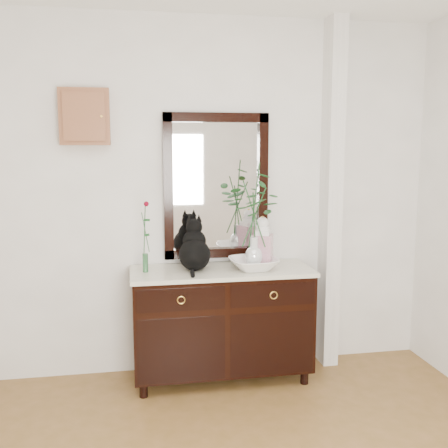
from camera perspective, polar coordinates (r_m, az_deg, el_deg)
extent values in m
cube|color=white|center=(4.00, -2.31, 2.82)|extent=(3.60, 0.04, 2.70)
cube|color=white|center=(4.18, 11.58, 2.90)|extent=(0.12, 0.20, 2.70)
cube|color=black|center=(3.96, -0.26, -10.42)|extent=(1.30, 0.50, 0.82)
cube|color=beige|center=(3.86, -0.27, -5.15)|extent=(1.33, 0.52, 0.03)
cube|color=black|center=(3.99, -0.86, 4.12)|extent=(0.80, 0.06, 1.10)
cube|color=white|center=(4.01, -0.89, 4.13)|extent=(0.66, 0.01, 0.96)
cube|color=brown|center=(3.92, -14.93, 11.22)|extent=(0.35, 0.10, 0.40)
imported|color=white|center=(3.84, 3.26, -4.35)|extent=(0.39, 0.39, 0.09)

